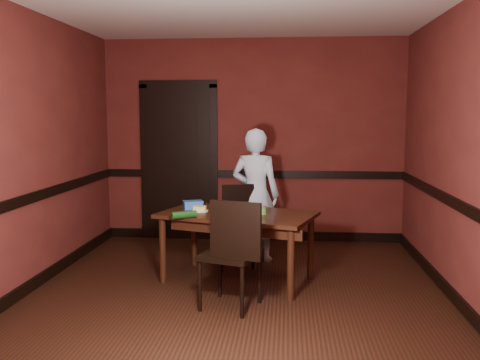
% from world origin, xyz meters
% --- Properties ---
extents(floor, '(4.00, 4.50, 0.01)m').
position_xyz_m(floor, '(0.00, 0.00, 0.00)').
color(floor, black).
rests_on(floor, ground).
extents(ceiling, '(4.00, 4.50, 0.01)m').
position_xyz_m(ceiling, '(0.00, 0.00, 2.70)').
color(ceiling, beige).
rests_on(ceiling, ground).
extents(wall_back, '(4.00, 0.02, 2.70)m').
position_xyz_m(wall_back, '(0.00, 2.25, 1.35)').
color(wall_back, '#571F1A').
rests_on(wall_back, ground).
extents(wall_front, '(4.00, 0.02, 2.70)m').
position_xyz_m(wall_front, '(0.00, -2.25, 1.35)').
color(wall_front, '#571F1A').
rests_on(wall_front, ground).
extents(wall_left, '(0.02, 4.50, 2.70)m').
position_xyz_m(wall_left, '(-2.00, 0.00, 1.35)').
color(wall_left, '#571F1A').
rests_on(wall_left, ground).
extents(wall_right, '(0.02, 4.50, 2.70)m').
position_xyz_m(wall_right, '(2.00, 0.00, 1.35)').
color(wall_right, '#571F1A').
rests_on(wall_right, ground).
extents(dado_back, '(4.00, 0.03, 0.10)m').
position_xyz_m(dado_back, '(0.00, 2.23, 0.90)').
color(dado_back, black).
rests_on(dado_back, ground).
extents(dado_left, '(0.03, 4.50, 0.10)m').
position_xyz_m(dado_left, '(-1.99, 0.00, 0.90)').
color(dado_left, black).
rests_on(dado_left, ground).
extents(dado_right, '(0.03, 4.50, 0.10)m').
position_xyz_m(dado_right, '(1.99, 0.00, 0.90)').
color(dado_right, black).
rests_on(dado_right, ground).
extents(baseboard_back, '(4.00, 0.03, 0.12)m').
position_xyz_m(baseboard_back, '(0.00, 2.23, 0.06)').
color(baseboard_back, black).
rests_on(baseboard_back, ground).
extents(baseboard_left, '(0.03, 4.50, 0.12)m').
position_xyz_m(baseboard_left, '(-1.99, 0.00, 0.06)').
color(baseboard_left, black).
rests_on(baseboard_left, ground).
extents(baseboard_right, '(0.03, 4.50, 0.12)m').
position_xyz_m(baseboard_right, '(1.99, 0.00, 0.06)').
color(baseboard_right, black).
rests_on(baseboard_right, ground).
extents(door, '(1.05, 0.07, 2.20)m').
position_xyz_m(door, '(-1.00, 2.22, 1.09)').
color(door, black).
rests_on(door, ground).
extents(dining_table, '(1.70, 1.26, 0.71)m').
position_xyz_m(dining_table, '(-0.03, 0.40, 0.35)').
color(dining_table, black).
rests_on(dining_table, floor).
extents(chair_far, '(0.55, 0.55, 0.91)m').
position_xyz_m(chair_far, '(-0.13, 0.92, 0.45)').
color(chair_far, black).
rests_on(chair_far, floor).
extents(chair_near, '(0.58, 0.58, 0.98)m').
position_xyz_m(chair_near, '(-0.02, -0.36, 0.49)').
color(chair_near, black).
rests_on(chair_near, floor).
extents(person, '(0.63, 0.48, 1.54)m').
position_xyz_m(person, '(0.10, 1.23, 0.77)').
color(person, silver).
rests_on(person, floor).
extents(sandwich_plate, '(0.28, 0.28, 0.07)m').
position_xyz_m(sandwich_plate, '(0.04, 0.38, 0.73)').
color(sandwich_plate, white).
rests_on(sandwich_plate, dining_table).
extents(sauce_jar, '(0.08, 0.08, 0.09)m').
position_xyz_m(sauce_jar, '(0.23, 0.34, 0.75)').
color(sauce_jar, '#4D7F34').
rests_on(sauce_jar, dining_table).
extents(cheese_saucer, '(0.17, 0.17, 0.05)m').
position_xyz_m(cheese_saucer, '(-0.42, 0.45, 0.73)').
color(cheese_saucer, white).
rests_on(cheese_saucer, dining_table).
extents(food_tub, '(0.24, 0.20, 0.09)m').
position_xyz_m(food_tub, '(-0.52, 0.59, 0.75)').
color(food_tub, blue).
rests_on(food_tub, dining_table).
extents(wrapped_veg, '(0.25, 0.19, 0.07)m').
position_xyz_m(wrapped_veg, '(-0.51, 0.07, 0.74)').
color(wrapped_veg, '#143F13').
rests_on(wrapped_veg, dining_table).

